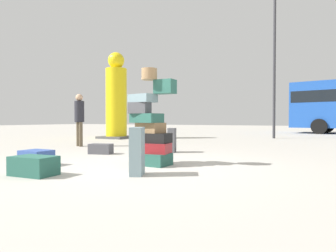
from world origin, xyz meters
TOP-DOWN VIEW (x-y plane):
  - ground_plane at (0.00, 0.00)m, footprint 80.00×80.00m
  - suitcase_tower at (0.05, 0.19)m, footprint 0.88×0.57m
  - suitcase_slate_upright_blue at (0.38, -0.78)m, footprint 0.31×0.40m
  - suitcase_navy_foreground_far at (-1.79, -0.83)m, footprint 0.52×0.41m
  - suitcase_charcoal_right_side at (-0.52, 2.24)m, footprint 0.27×0.36m
  - suitcase_teal_white_trunk at (-0.99, -1.52)m, footprint 0.69×0.45m
  - suitcase_charcoal_behind_tower at (-1.92, 1.14)m, footprint 0.61×0.44m
  - person_bearded_onlooker at (-3.88, 2.46)m, footprint 0.32×0.30m
  - yellow_dummy_statue at (-5.29, 6.26)m, footprint 1.32×1.32m
  - lamp_post at (1.07, 9.46)m, footprint 0.36×0.36m

SIDE VIEW (x-z plane):
  - ground_plane at x=0.00m, z-range 0.00..0.00m
  - suitcase_charcoal_behind_tower at x=-1.92m, z-range 0.00..0.25m
  - suitcase_navy_foreground_far at x=-1.79m, z-range 0.00..0.28m
  - suitcase_teal_white_trunk at x=-0.99m, z-range 0.00..0.29m
  - suitcase_charcoal_right_side at x=-0.52m, z-range 0.00..0.63m
  - suitcase_slate_upright_blue at x=0.38m, z-range 0.00..0.73m
  - suitcase_tower at x=0.05m, z-range -0.21..1.57m
  - person_bearded_onlooker at x=-3.88m, z-range 0.15..1.80m
  - yellow_dummy_statue at x=-5.29m, z-range -0.22..3.66m
  - lamp_post at x=1.07m, z-range 0.99..8.28m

